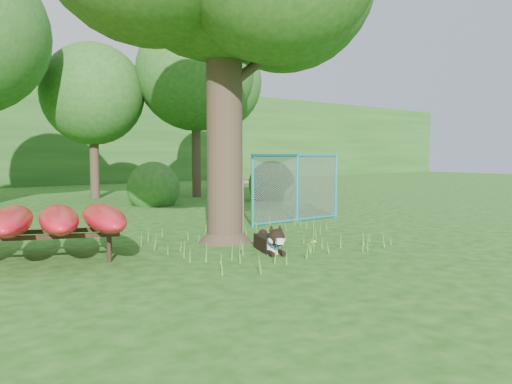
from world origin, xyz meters
TOP-DOWN VIEW (x-y plane):
  - ground at (0.00, 0.00)m, footprint 80.00×80.00m
  - wooden_post at (0.02, 1.47)m, footprint 0.38×0.13m
  - kayak_rack at (-3.75, 1.97)m, footprint 3.25×3.51m
  - husky_dog at (-0.28, 0.20)m, footprint 0.67×1.15m
  - fence_section at (2.91, 2.84)m, footprint 3.01×0.11m
  - wildflower_clump at (0.38, -0.23)m, footprint 0.09×0.09m
  - bg_tree_c at (1.50, 13.00)m, footprint 4.00×4.00m
  - bg_tree_d at (5.00, 11.00)m, footprint 4.80×4.80m
  - bg_tree_e at (8.00, 14.00)m, footprint 4.60×4.60m
  - shrub_right at (6.50, 8.00)m, footprint 1.80×1.80m
  - shrub_mid at (2.00, 9.00)m, footprint 1.80×1.80m

SIDE VIEW (x-z plane):
  - ground at x=0.00m, z-range 0.00..0.00m
  - shrub_right at x=6.50m, z-range -0.90..0.90m
  - shrub_mid at x=2.00m, z-range -0.90..0.90m
  - wildflower_clump at x=0.38m, z-range 0.06..0.26m
  - husky_dog at x=-0.28m, z-range -0.08..0.47m
  - kayak_rack at x=-3.75m, z-range 0.24..1.15m
  - wooden_post at x=0.02m, z-range 0.04..1.43m
  - fence_section at x=2.91m, z-range -0.58..2.34m
  - bg_tree_c at x=1.50m, z-range 1.05..7.17m
  - bg_tree_d at x=5.00m, z-range 1.33..8.83m
  - bg_tree_e at x=8.00m, z-range 1.46..9.01m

